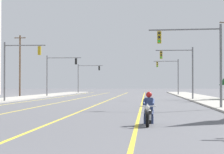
{
  "coord_description": "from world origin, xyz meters",
  "views": [
    {
      "loc": [
        4.6,
        -7.14,
        1.75
      ],
      "look_at": [
        1.88,
        26.48,
        2.39
      ],
      "focal_mm": 68.21,
      "sensor_mm": 36.0,
      "label": 1
    }
  ],
  "objects_px": {
    "traffic_signal_mid_right": "(182,65)",
    "traffic_signal_mid_left": "(57,69)",
    "motorcycle_with_rider": "(149,112)",
    "traffic_signal_near_left": "(16,63)",
    "traffic_signal_near_right": "(199,53)",
    "utility_pole_left_far": "(20,65)",
    "traffic_signal_far_left": "(85,74)",
    "traffic_signal_far_right": "(171,72)"
  },
  "relations": [
    {
      "from": "traffic_signal_far_left",
      "to": "traffic_signal_near_left",
      "type": "bearing_deg",
      "value": -90.69
    },
    {
      "from": "traffic_signal_near_right",
      "to": "traffic_signal_mid_right",
      "type": "relative_size",
      "value": 1.0
    },
    {
      "from": "traffic_signal_far_left",
      "to": "traffic_signal_mid_right",
      "type": "bearing_deg",
      "value": -66.23
    },
    {
      "from": "traffic_signal_near_right",
      "to": "traffic_signal_near_left",
      "type": "bearing_deg",
      "value": 146.64
    },
    {
      "from": "motorcycle_with_rider",
      "to": "utility_pole_left_far",
      "type": "bearing_deg",
      "value": 113.1
    },
    {
      "from": "motorcycle_with_rider",
      "to": "traffic_signal_mid_left",
      "type": "distance_m",
      "value": 46.53
    },
    {
      "from": "motorcycle_with_rider",
      "to": "traffic_signal_mid_right",
      "type": "bearing_deg",
      "value": 82.68
    },
    {
      "from": "traffic_signal_near_right",
      "to": "traffic_signal_mid_left",
      "type": "relative_size",
      "value": 1.0
    },
    {
      "from": "traffic_signal_near_right",
      "to": "traffic_signal_far_right",
      "type": "distance_m",
      "value": 41.92
    },
    {
      "from": "traffic_signal_near_right",
      "to": "utility_pole_left_far",
      "type": "bearing_deg",
      "value": 125.08
    },
    {
      "from": "traffic_signal_near_left",
      "to": "traffic_signal_far_right",
      "type": "bearing_deg",
      "value": 60.03
    },
    {
      "from": "motorcycle_with_rider",
      "to": "traffic_signal_near_left",
      "type": "xyz_separation_m",
      "value": [
        -13.48,
        24.27,
        3.48
      ]
    },
    {
      "from": "traffic_signal_mid_left",
      "to": "utility_pole_left_far",
      "type": "bearing_deg",
      "value": 161.14
    },
    {
      "from": "motorcycle_with_rider",
      "to": "traffic_signal_mid_right",
      "type": "relative_size",
      "value": 0.35
    },
    {
      "from": "motorcycle_with_rider",
      "to": "traffic_signal_near_left",
      "type": "bearing_deg",
      "value": 119.05
    },
    {
      "from": "traffic_signal_near_left",
      "to": "traffic_signal_near_right",
      "type": "bearing_deg",
      "value": -33.36
    },
    {
      "from": "motorcycle_with_rider",
      "to": "utility_pole_left_far",
      "type": "distance_m",
      "value": 50.8
    },
    {
      "from": "traffic_signal_mid_right",
      "to": "utility_pole_left_far",
      "type": "xyz_separation_m",
      "value": [
        -23.93,
        14.83,
        0.89
      ]
    },
    {
      "from": "traffic_signal_mid_right",
      "to": "utility_pole_left_far",
      "type": "relative_size",
      "value": 0.65
    },
    {
      "from": "traffic_signal_mid_right",
      "to": "traffic_signal_mid_left",
      "type": "xyz_separation_m",
      "value": [
        -17.58,
        12.66,
        0.05
      ]
    },
    {
      "from": "motorcycle_with_rider",
      "to": "traffic_signal_far_right",
      "type": "bearing_deg",
      "value": 85.67
    },
    {
      "from": "traffic_signal_mid_left",
      "to": "traffic_signal_near_left",
      "type": "bearing_deg",
      "value": -89.93
    },
    {
      "from": "traffic_signal_near_left",
      "to": "traffic_signal_mid_right",
      "type": "xyz_separation_m",
      "value": [
        17.56,
        7.46,
        0.0
      ]
    },
    {
      "from": "traffic_signal_far_right",
      "to": "traffic_signal_far_left",
      "type": "xyz_separation_m",
      "value": [
        -17.07,
        15.5,
        0.07
      ]
    },
    {
      "from": "motorcycle_with_rider",
      "to": "traffic_signal_far_right",
      "type": "distance_m",
      "value": 55.1
    },
    {
      "from": "motorcycle_with_rider",
      "to": "traffic_signal_near_right",
      "type": "relative_size",
      "value": 0.35
    },
    {
      "from": "traffic_signal_mid_right",
      "to": "traffic_signal_far_left",
      "type": "relative_size",
      "value": 1.0
    },
    {
      "from": "traffic_signal_mid_left",
      "to": "traffic_signal_far_right",
      "type": "distance_m",
      "value": 20.51
    },
    {
      "from": "traffic_signal_far_left",
      "to": "utility_pole_left_far",
      "type": "distance_m",
      "value": 24.78
    },
    {
      "from": "traffic_signal_near_right",
      "to": "traffic_signal_near_left",
      "type": "distance_m",
      "value": 20.66
    },
    {
      "from": "motorcycle_with_rider",
      "to": "traffic_signal_mid_right",
      "type": "xyz_separation_m",
      "value": [
        4.08,
        31.73,
        3.48
      ]
    },
    {
      "from": "motorcycle_with_rider",
      "to": "traffic_signal_near_right",
      "type": "bearing_deg",
      "value": 73.7
    },
    {
      "from": "motorcycle_with_rider",
      "to": "traffic_signal_near_left",
      "type": "relative_size",
      "value": 0.35
    },
    {
      "from": "traffic_signal_mid_right",
      "to": "traffic_signal_far_left",
      "type": "distance_m",
      "value": 42.18
    },
    {
      "from": "traffic_signal_near_left",
      "to": "traffic_signal_mid_right",
      "type": "distance_m",
      "value": 19.07
    },
    {
      "from": "traffic_signal_mid_right",
      "to": "traffic_signal_mid_left",
      "type": "bearing_deg",
      "value": 144.24
    },
    {
      "from": "traffic_signal_near_right",
      "to": "traffic_signal_mid_right",
      "type": "height_order",
      "value": "same"
    },
    {
      "from": "traffic_signal_near_left",
      "to": "traffic_signal_far_right",
      "type": "height_order",
      "value": "same"
    },
    {
      "from": "traffic_signal_near_right",
      "to": "utility_pole_left_far",
      "type": "relative_size",
      "value": 0.65
    },
    {
      "from": "traffic_signal_near_left",
      "to": "traffic_signal_mid_right",
      "type": "relative_size",
      "value": 1.0
    },
    {
      "from": "traffic_signal_far_left",
      "to": "utility_pole_left_far",
      "type": "xyz_separation_m",
      "value": [
        -6.93,
        -23.77,
        0.83
      ]
    },
    {
      "from": "motorcycle_with_rider",
      "to": "traffic_signal_mid_left",
      "type": "relative_size",
      "value": 0.35
    }
  ]
}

